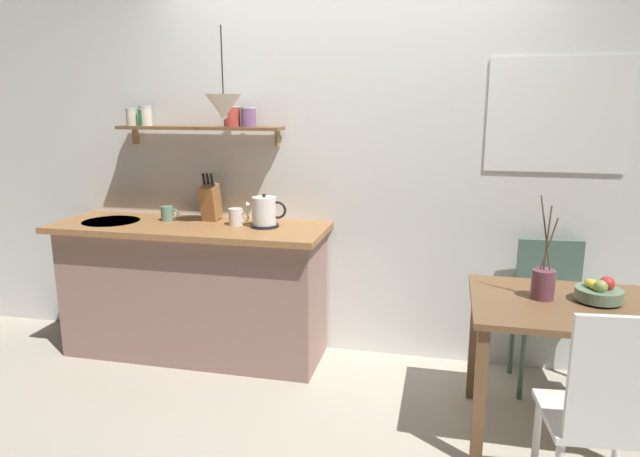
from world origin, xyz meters
TOP-DOWN VIEW (x-y plane):
  - ground_plane at (0.00, 0.00)m, footprint 14.00×14.00m
  - back_wall at (0.21, 0.65)m, footprint 6.80×0.11m
  - kitchen_counter at (-1.00, 0.32)m, footprint 1.83×0.63m
  - wall_shelf at (-1.00, 0.49)m, footprint 1.14×0.20m
  - dining_table at (1.27, -0.20)m, footprint 0.94×0.76m
  - dining_chair_near at (1.28, -0.87)m, footprint 0.43×0.42m
  - dining_chair_far at (1.30, 0.42)m, footprint 0.46×0.41m
  - fruit_bowl at (1.41, -0.15)m, footprint 0.22×0.22m
  - twig_vase at (1.15, -0.16)m, footprint 0.11×0.11m
  - electric_kettle at (-0.48, 0.34)m, footprint 0.26×0.18m
  - knife_block at (-0.90, 0.45)m, footprint 0.10×0.17m
  - coffee_mug_by_sink at (-1.19, 0.38)m, footprint 0.12×0.08m
  - coffee_mug_spare at (-0.68, 0.35)m, footprint 0.14×0.09m
  - pendant_lamp at (-0.68, 0.20)m, footprint 0.22×0.22m

SIDE VIEW (x-z plane):
  - ground_plane at x=0.00m, z-range 0.00..0.00m
  - kitchen_counter at x=-1.00m, z-range 0.01..0.93m
  - dining_chair_far at x=1.30m, z-range 0.05..0.94m
  - dining_chair_near at x=1.28m, z-range 0.05..1.02m
  - dining_table at x=1.27m, z-range 0.25..0.99m
  - fruit_bowl at x=1.41m, z-range 0.73..0.86m
  - twig_vase at x=1.15m, z-range 0.56..1.08m
  - coffee_mug_by_sink at x=-1.19m, z-range 0.92..1.02m
  - coffee_mug_spare at x=-0.68m, z-range 0.92..1.03m
  - electric_kettle at x=-0.48m, z-range 0.91..1.13m
  - knife_block at x=-0.90m, z-range 0.89..1.22m
  - back_wall at x=0.21m, z-range 0.00..2.70m
  - wall_shelf at x=-1.00m, z-range 1.45..1.71m
  - pendant_lamp at x=-0.68m, z-range 1.41..1.95m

